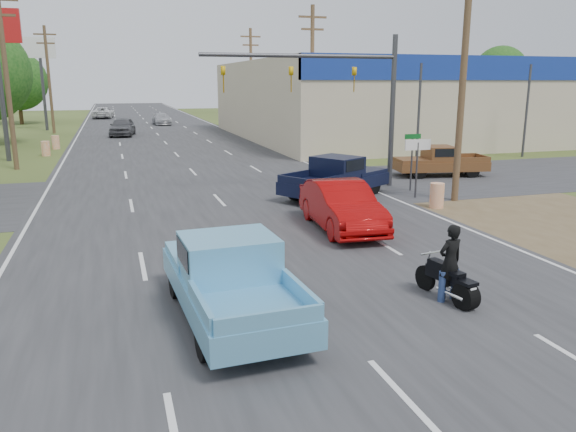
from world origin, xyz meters
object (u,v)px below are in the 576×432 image
object	(u,v)px
motorcycle	(450,283)
navy_pickup	(337,177)
brown_pickup	(438,161)
distant_car_white	(103,113)
red_convertible	(342,206)
blue_pickup	(229,276)
rider	(450,265)
distant_car_silver	(162,119)
distant_car_grey	(122,127)

from	to	relation	value
motorcycle	navy_pickup	distance (m)	12.11
brown_pickup	distant_car_white	distance (m)	58.36
brown_pickup	red_convertible	bearing A→B (deg)	143.53
blue_pickup	navy_pickup	size ratio (longest dim) A/B	0.97
rider	brown_pickup	xyz separation A→B (m)	(9.34, 15.43, -0.05)
rider	red_convertible	bearing A→B (deg)	-100.68
rider	distant_car_silver	bearing A→B (deg)	-98.11
blue_pickup	brown_pickup	bearing A→B (deg)	43.28
brown_pickup	rider	bearing A→B (deg)	158.74
rider	brown_pickup	distance (m)	18.03
navy_pickup	distant_car_silver	distance (m)	45.26
motorcycle	distant_car_grey	size ratio (longest dim) A/B	0.39
blue_pickup	navy_pickup	bearing A→B (deg)	55.16
rider	navy_pickup	xyz separation A→B (m)	(2.11, 11.88, 0.04)
red_convertible	rider	distance (m)	6.66
rider	distant_car_grey	xyz separation A→B (m)	(-6.14, 43.90, -0.01)
distant_car_white	blue_pickup	bearing A→B (deg)	97.67
rider	distant_car_white	distance (m)	71.59
red_convertible	distant_car_silver	distance (m)	50.36
distant_car_grey	distant_car_white	bearing A→B (deg)	102.68
rider	navy_pickup	world-z (taller)	navy_pickup
distant_car_grey	blue_pickup	bearing A→B (deg)	-79.82
navy_pickup	distant_car_white	bearing A→B (deg)	159.29
blue_pickup	motorcycle	bearing A→B (deg)	-10.70
rider	navy_pickup	distance (m)	12.06
distant_car_white	distant_car_grey	bearing A→B (deg)	99.20
blue_pickup	distant_car_white	bearing A→B (deg)	89.86
brown_pickup	distant_car_grey	distance (m)	32.41
rider	navy_pickup	bearing A→B (deg)	-109.62
red_convertible	distant_car_grey	bearing A→B (deg)	103.33
rider	distant_car_silver	xyz separation A→B (m)	(-1.45, 57.00, -0.19)
red_convertible	distant_car_white	world-z (taller)	red_convertible
blue_pickup	distant_car_white	world-z (taller)	blue_pickup
red_convertible	distant_car_white	size ratio (longest dim) A/B	0.90
motorcycle	distant_car_white	size ratio (longest dim) A/B	0.36
distant_car_white	brown_pickup	bearing A→B (deg)	112.48
red_convertible	motorcycle	xyz separation A→B (m)	(-0.12, -6.70, -0.37)
rider	navy_pickup	size ratio (longest dim) A/B	0.30
distant_car_white	red_convertible	bearing A→B (deg)	102.38
distant_car_silver	motorcycle	bearing A→B (deg)	-90.81
distant_car_silver	brown_pickup	bearing A→B (deg)	-77.73
red_convertible	distant_car_white	distance (m)	64.99
red_convertible	brown_pickup	size ratio (longest dim) A/B	0.97
distant_car_silver	rider	bearing A→B (deg)	-90.81
red_convertible	rider	bearing A→B (deg)	-87.33
motorcycle	distant_car_white	world-z (taller)	distant_car_white
red_convertible	motorcycle	distance (m)	6.71
red_convertible	navy_pickup	distance (m)	5.58
red_convertible	rider	xyz separation A→B (m)	(-0.13, -6.66, 0.04)
brown_pickup	distant_car_silver	bearing A→B (deg)	24.47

